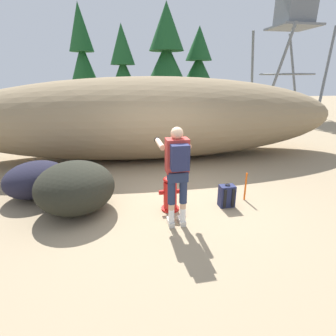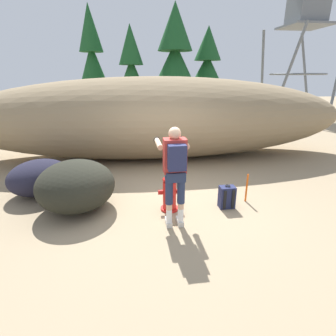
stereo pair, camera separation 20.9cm
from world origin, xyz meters
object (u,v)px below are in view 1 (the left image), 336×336
(utility_worker, at_px, (177,165))
(spare_backpack, at_px, (227,196))
(boulder_large, at_px, (36,179))
(boulder_mid, at_px, (75,187))
(watchtower, at_px, (295,11))
(survey_stake, at_px, (245,187))
(fire_hydrant, at_px, (170,194))

(utility_worker, distance_m, spare_backpack, 1.50)
(boulder_large, bearing_deg, boulder_mid, -40.97)
(watchtower, distance_m, survey_stake, 15.02)
(utility_worker, xyz_separation_m, survey_stake, (1.60, 0.70, -0.79))
(boulder_mid, bearing_deg, boulder_large, 139.03)
(fire_hydrant, relative_size, boulder_mid, 0.49)
(utility_worker, distance_m, boulder_large, 3.24)
(spare_backpack, height_order, boulder_mid, boulder_mid)
(boulder_large, height_order, watchtower, watchtower)
(boulder_mid, xyz_separation_m, survey_stake, (3.38, -0.10, -0.18))
(spare_backpack, relative_size, watchtower, 0.06)
(utility_worker, relative_size, boulder_large, 1.30)
(boulder_mid, bearing_deg, watchtower, 45.16)
(watchtower, bearing_deg, spare_backpack, -125.74)
(utility_worker, relative_size, boulder_mid, 1.15)
(fire_hydrant, distance_m, spare_backpack, 1.13)
(survey_stake, bearing_deg, spare_backpack, -157.90)
(watchtower, relative_size, survey_stake, 13.64)
(boulder_mid, bearing_deg, fire_hydrant, -8.45)
(boulder_large, xyz_separation_m, survey_stake, (4.31, -0.91, -0.08))
(boulder_mid, height_order, survey_stake, boulder_mid)
(fire_hydrant, distance_m, watchtower, 16.03)
(fire_hydrant, xyz_separation_m, watchtower, (9.47, 11.56, 5.79))
(spare_backpack, height_order, watchtower, watchtower)
(boulder_mid, relative_size, watchtower, 0.18)
(utility_worker, bearing_deg, watchtower, -39.55)
(spare_backpack, bearing_deg, boulder_mid, 82.53)
(fire_hydrant, relative_size, survey_stake, 1.21)
(fire_hydrant, bearing_deg, watchtower, 50.67)
(utility_worker, bearing_deg, spare_backpack, -67.15)
(spare_backpack, bearing_deg, utility_worker, 112.73)
(spare_backpack, relative_size, survey_stake, 0.78)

